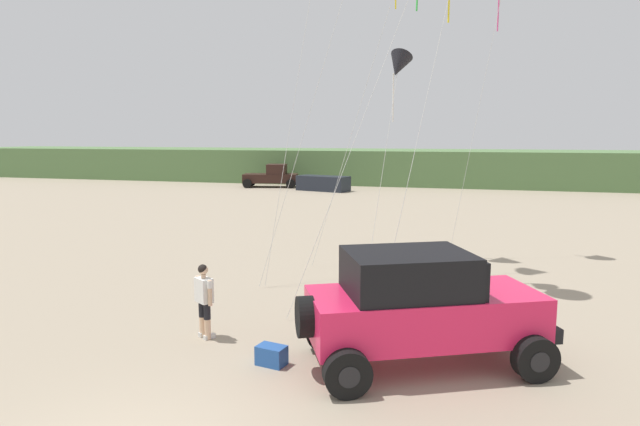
{
  "coord_description": "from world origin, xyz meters",
  "views": [
    {
      "loc": [
        4.42,
        -5.68,
        4.44
      ],
      "look_at": [
        1.34,
        5.57,
        2.76
      ],
      "focal_mm": 30.23,
      "sensor_mm": 36.0,
      "label": 1
    }
  ],
  "objects_px": {
    "jeep": "(421,305)",
    "kite_black_sled": "(398,66)",
    "cooler_box": "(272,355)",
    "distant_sedan": "(323,183)",
    "distant_pickup": "(272,176)",
    "person_watching": "(204,297)"
  },
  "relations": [
    {
      "from": "jeep",
      "to": "kite_black_sled",
      "type": "distance_m",
      "value": 9.54
    },
    {
      "from": "cooler_box",
      "to": "distant_sedan",
      "type": "bearing_deg",
      "value": 114.7
    },
    {
      "from": "jeep",
      "to": "kite_black_sled",
      "type": "xyz_separation_m",
      "value": [
        -1.51,
        7.68,
        5.44
      ]
    },
    {
      "from": "jeep",
      "to": "cooler_box",
      "type": "xyz_separation_m",
      "value": [
        -2.79,
        -0.76,
        -1.01
      ]
    },
    {
      "from": "jeep",
      "to": "kite_black_sled",
      "type": "height_order",
      "value": "kite_black_sled"
    },
    {
      "from": "jeep",
      "to": "distant_pickup",
      "type": "height_order",
      "value": "jeep"
    },
    {
      "from": "cooler_box",
      "to": "kite_black_sled",
      "type": "height_order",
      "value": "kite_black_sled"
    },
    {
      "from": "person_watching",
      "to": "kite_black_sled",
      "type": "xyz_separation_m",
      "value": [
        3.19,
        7.51,
        5.71
      ]
    },
    {
      "from": "person_watching",
      "to": "cooler_box",
      "type": "distance_m",
      "value": 2.25
    },
    {
      "from": "person_watching",
      "to": "distant_sedan",
      "type": "xyz_separation_m",
      "value": [
        -5.75,
        31.53,
        -0.34
      ]
    },
    {
      "from": "kite_black_sled",
      "to": "cooler_box",
      "type": "bearing_deg",
      "value": -98.61
    },
    {
      "from": "person_watching",
      "to": "kite_black_sled",
      "type": "bearing_deg",
      "value": 67.0
    },
    {
      "from": "distant_pickup",
      "to": "kite_black_sled",
      "type": "xyz_separation_m",
      "value": [
        14.0,
        -25.86,
        5.71
      ]
    },
    {
      "from": "person_watching",
      "to": "distant_sedan",
      "type": "bearing_deg",
      "value": 100.34
    },
    {
      "from": "cooler_box",
      "to": "distant_sedan",
      "type": "xyz_separation_m",
      "value": [
        -7.66,
        32.47,
        0.41
      ]
    },
    {
      "from": "jeep",
      "to": "person_watching",
      "type": "height_order",
      "value": "jeep"
    },
    {
      "from": "jeep",
      "to": "distant_pickup",
      "type": "xyz_separation_m",
      "value": [
        -15.51,
        33.55,
        -0.26
      ]
    },
    {
      "from": "jeep",
      "to": "person_watching",
      "type": "xyz_separation_m",
      "value": [
        -4.69,
        0.17,
        -0.26
      ]
    },
    {
      "from": "distant_sedan",
      "to": "kite_black_sled",
      "type": "bearing_deg",
      "value": -54.03
    },
    {
      "from": "jeep",
      "to": "cooler_box",
      "type": "bearing_deg",
      "value": -164.69
    },
    {
      "from": "person_watching",
      "to": "kite_black_sled",
      "type": "relative_size",
      "value": 0.23
    },
    {
      "from": "jeep",
      "to": "distant_pickup",
      "type": "distance_m",
      "value": 36.96
    }
  ]
}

